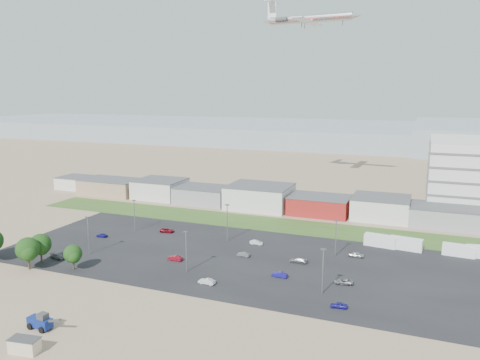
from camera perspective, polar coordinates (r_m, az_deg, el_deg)
The scene contains 32 objects.
ground at distance 105.53m, azimuth -7.52°, elevation -12.37°, with size 700.00×700.00×0.00m, color #8B7158.
parking_lot at distance 120.25m, azimuth -0.71°, elevation -9.33°, with size 120.00×50.00×0.01m, color black.
grass_strip at distance 150.42m, azimuth 2.17°, elevation -5.20°, with size 160.00×16.00×0.02m, color #31531F.
hills_backdrop at distance 401.24m, azimuth 20.46°, elevation 4.78°, with size 700.00×200.00×9.00m, color gray, non-canonical shape.
building_row at distance 172.57m, azimuth -1.04°, elevation -1.75°, with size 170.00×20.00×8.00m, color silver, non-canonical shape.
portable_shed at distance 86.62m, azimuth -24.78°, elevation -17.83°, with size 4.85×2.52×2.44m, color beige, non-canonical shape.
telehandler at distance 92.93m, azimuth -23.22°, elevation -15.48°, with size 7.38×2.46×3.08m, color navy, non-canonical shape.
box_trailer_a at distance 133.02m, azimuth 16.74°, elevation -7.10°, with size 8.39×2.62×3.14m, color silver, non-canonical shape.
box_trailer_b at distance 132.51m, azimuth 19.56°, elevation -7.34°, with size 8.39×2.62×3.14m, color silver, non-canonical shape.
box_trailer_c at distance 132.72m, azimuth 25.10°, elevation -7.77°, with size 7.78×2.43×2.92m, color silver, non-canonical shape.
tree_mid at distance 121.36m, azimuth -24.44°, elevation -7.94°, with size 5.88×5.88×8.82m, color black, non-canonical shape.
tree_right at distance 124.64m, azimuth -23.14°, elevation -7.48°, with size 5.54×5.54×8.31m, color black, non-canonical shape.
tree_near at distance 117.61m, azimuth -19.69°, elevation -8.68°, with size 4.58×4.58×6.87m, color black, non-canonical shape.
lightpole_front_l at distance 126.87m, azimuth -17.98°, elevation -6.45°, with size 1.16×0.48×9.84m, color slate, non-canonical shape.
lightpole_front_m at distance 109.97m, azimuth -6.57°, elevation -8.67°, with size 1.14×0.48×9.71m, color slate, non-canonical shape.
lightpole_front_r at distance 99.26m, azimuth 10.06°, elevation -10.92°, with size 1.15×0.48×9.78m, color slate, non-canonical shape.
lightpole_back_l at distance 143.86m, azimuth -12.73°, elevation -4.24°, with size 1.12×0.47×9.52m, color slate, non-canonical shape.
lightpole_back_m at distance 131.15m, azimuth -1.57°, elevation -5.22°, with size 1.23×0.51×10.44m, color slate, non-canonical shape.
lightpole_back_r at distance 121.79m, azimuth 11.60°, elevation -6.96°, with size 1.11×0.46×9.39m, color slate, non-canonical shape.
airliner at distance 199.69m, azimuth 8.55°, elevation 18.88°, with size 41.48×28.28×12.26m, color silver, non-canonical shape.
parked_car_0 at distance 106.44m, azimuth 12.51°, elevation -12.00°, with size 1.89×4.09×1.14m, color #A5A5AA.
parked_car_1 at distance 108.00m, azimuth 4.85°, elevation -11.41°, with size 1.29×3.69×1.22m, color navy.
parked_car_2 at distance 95.58m, azimuth 11.95°, elevation -14.70°, with size 1.31×3.26×1.11m, color navy.
parked_car_4 at distance 118.63m, azimuth -7.92°, elevation -9.40°, with size 1.34×3.85×1.27m, color maroon.
parked_car_5 at distance 141.27m, azimuth -16.50°, elevation -6.47°, with size 1.34×3.33×1.13m, color navy.
parked_car_7 at distance 120.27m, azimuth 0.42°, elevation -9.05°, with size 1.18×3.38×1.11m, color #595B5E.
parked_car_8 at distance 123.24m, azimuth 13.99°, elevation -8.83°, with size 1.56×3.87×1.32m, color #A5A5AA.
parked_car_9 at distance 141.61m, azimuth -8.89°, elevation -6.10°, with size 1.96×4.25×1.18m, color maroon.
parked_car_10 at distance 127.09m, azimuth -21.29°, elevation -8.67°, with size 1.79×4.41×1.28m, color #595B5E.
parked_car_11 at distance 129.27m, azimuth 2.00°, elevation -7.61°, with size 1.25×3.58×1.18m, color silver.
parked_car_12 at distance 116.92m, azimuth 7.12°, elevation -9.68°, with size 1.77×4.36×1.27m, color #A5A5AA.
parked_car_13 at distance 104.31m, azimuth -4.08°, elevation -12.22°, with size 1.32×3.78×1.25m, color silver.
Camera 1 is at (47.99, -84.48, 41.18)m, focal length 35.00 mm.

